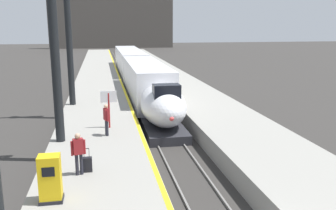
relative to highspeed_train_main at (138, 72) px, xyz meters
The scene contains 14 objects.
platform_left 6.62m from the highspeed_train_main, 128.80° to the right, with size 4.80×110.00×1.05m, color gray.
platform_right 6.62m from the highspeed_train_main, 51.20° to the right, with size 4.80×110.00×1.05m, color gray.
platform_left_safety_stripe 5.41m from the highspeed_train_main, 109.36° to the right, with size 0.20×107.80×0.01m, color yellow.
rail_main_left 3.05m from the highspeed_train_main, 108.15° to the right, with size 0.08×110.00×0.12m, color slate.
rail_main_right 3.05m from the highspeed_train_main, 71.85° to the right, with size 0.08×110.00×0.12m, color slate.
highspeed_train_main is the anchor object (origin of this frame).
station_column_mid 20.67m from the highspeed_train_main, 107.12° to the right, with size 4.00×0.68×9.98m.
station_column_far 12.89m from the highspeed_train_main, 119.36° to the right, with size 4.00×0.68×9.14m.
passenger_near_edge 24.10m from the highspeed_train_main, 101.36° to the right, with size 0.56×0.31×1.69m.
passenger_mid_platform 18.98m from the highspeed_train_main, 100.89° to the right, with size 0.31×0.55×1.69m.
rolling_suitcase 23.82m from the highspeed_train_main, 100.79° to the right, with size 0.40×0.22×0.98m.
ticket_machine_yellow 26.28m from the highspeed_train_main, 102.19° to the right, with size 0.76×0.62×1.60m.
departure_info_board 17.51m from the highspeed_train_main, 101.22° to the right, with size 0.90×0.10×2.12m.
terminus_back_wall 72.39m from the highspeed_train_main, 90.00° to the left, with size 36.00×2.00×14.00m, color #4C4742.
Camera 1 is at (-3.77, -7.44, 6.79)m, focal length 38.56 mm.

